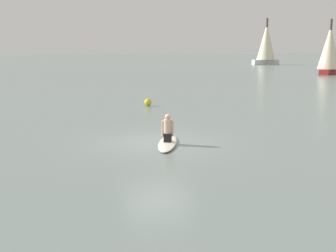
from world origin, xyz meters
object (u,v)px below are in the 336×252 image
Objects in this scene: person_paddler at (168,129)px; sailboat_far_left at (266,43)px; surfboard at (168,143)px; sailboat_near_left at (330,49)px; buoy_marker at (148,102)px.

sailboat_far_left is (-61.50, 49.52, 3.89)m from person_paddler.
sailboat_near_left is (-29.87, 36.49, 3.33)m from surfboard.
sailboat_far_left reaches higher than person_paddler.
sailboat_near_left is at bearing -22.06° from person_paddler.
sailboat_near_left reaches higher than surfboard.
sailboat_far_left is (-61.50, 49.52, 4.42)m from surfboard.
sailboat_far_left is (-31.63, 13.03, 1.09)m from sailboat_near_left.
person_paddler reaches higher than surfboard.
person_paddler is 10.84m from buoy_marker.
sailboat_far_left is at bearing -10.21° from surfboard.
surfboard is 79.08m from sailboat_far_left.
sailboat_near_left is at bearing -22.06° from surfboard.
surfboard is 0.41× the size of sailboat_near_left.
surfboard is 0.53m from person_paddler.
buoy_marker is (51.15, -46.35, -4.25)m from sailboat_far_left.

